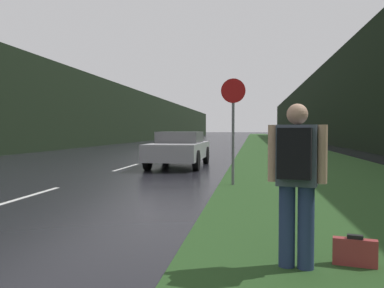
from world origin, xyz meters
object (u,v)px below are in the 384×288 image
(stop_sign, at_px, (233,122))
(car_passing_near, at_px, (180,148))
(suitcase, at_px, (355,253))
(hitchhiker_with_backpack, at_px, (296,175))

(stop_sign, bearing_deg, car_passing_near, 114.18)
(stop_sign, bearing_deg, suitcase, -75.82)
(suitcase, distance_m, car_passing_near, 11.71)
(suitcase, bearing_deg, stop_sign, 116.59)
(hitchhiker_with_backpack, bearing_deg, stop_sign, 110.79)
(stop_sign, relative_size, suitcase, 6.12)
(stop_sign, xyz_separation_m, suitcase, (1.51, -5.98, -1.46))
(stop_sign, height_order, suitcase, stop_sign)
(hitchhiker_with_backpack, distance_m, suitcase, 1.02)
(hitchhiker_with_backpack, relative_size, suitcase, 3.77)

